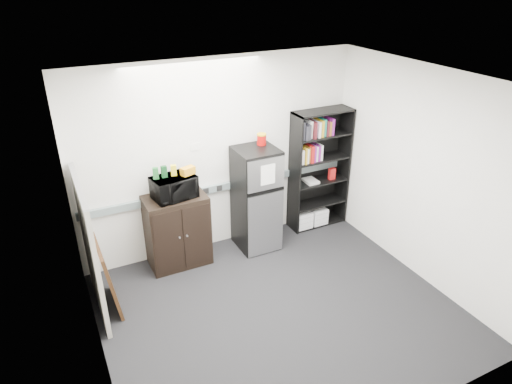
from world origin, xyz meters
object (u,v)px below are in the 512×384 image
cabinet (177,230)px  microwave (174,187)px  cubicle_partition (90,248)px  refrigerator (257,199)px  bookshelf (318,167)px

cabinet → microwave: 0.65m
cubicle_partition → refrigerator: cubicle_partition is taller
cubicle_partition → refrigerator: size_ratio=1.08×
bookshelf → cubicle_partition: size_ratio=1.14×
cubicle_partition → cabinet: bearing=20.2°
cubicle_partition → cabinet: (1.15, 0.42, -0.31)m
cubicle_partition → cabinet: cubicle_partition is taller
cabinet → cubicle_partition: bearing=-159.8°
bookshelf → cubicle_partition: bookshelf is taller
cabinet → microwave: size_ratio=1.88×
refrigerator → bookshelf: bearing=7.2°
bookshelf → refrigerator: (-1.11, -0.15, -0.22)m
cubicle_partition → bookshelf: bearing=8.1°
bookshelf → refrigerator: bookshelf is taller
bookshelf → refrigerator: bearing=-172.5°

